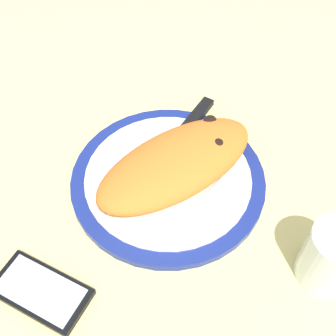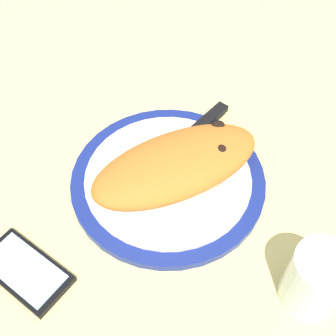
{
  "view_description": "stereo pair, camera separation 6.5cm",
  "coord_description": "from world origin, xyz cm",
  "px_view_note": "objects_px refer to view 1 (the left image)",
  "views": [
    {
      "loc": [
        -31.05,
        -25.87,
        54.43
      ],
      "look_at": [
        0.0,
        0.0,
        3.61
      ],
      "focal_mm": 45.02,
      "sensor_mm": 36.0,
      "label": 1
    },
    {
      "loc": [
        -26.51,
        -30.5,
        54.43
      ],
      "look_at": [
        0.0,
        0.0,
        3.61
      ],
      "focal_mm": 45.02,
      "sensor_mm": 36.0,
      "label": 2
    }
  ],
  "objects_px": {
    "calzone": "(176,163)",
    "water_glass": "(330,259)",
    "knife": "(186,129)",
    "smartphone": "(41,291)",
    "plate": "(168,179)",
    "fork": "(216,187)"
  },
  "relations": [
    {
      "from": "calzone",
      "to": "smartphone",
      "type": "relative_size",
      "value": 2.1
    },
    {
      "from": "smartphone",
      "to": "plate",
      "type": "bearing_deg",
      "value": -2.59
    },
    {
      "from": "knife",
      "to": "water_glass",
      "type": "height_order",
      "value": "water_glass"
    },
    {
      "from": "calzone",
      "to": "smartphone",
      "type": "height_order",
      "value": "calzone"
    },
    {
      "from": "calzone",
      "to": "water_glass",
      "type": "bearing_deg",
      "value": -88.8
    },
    {
      "from": "knife",
      "to": "smartphone",
      "type": "relative_size",
      "value": 1.7
    },
    {
      "from": "water_glass",
      "to": "calzone",
      "type": "bearing_deg",
      "value": 91.2
    },
    {
      "from": "fork",
      "to": "water_glass",
      "type": "relative_size",
      "value": 1.67
    },
    {
      "from": "fork",
      "to": "smartphone",
      "type": "relative_size",
      "value": 1.13
    },
    {
      "from": "calzone",
      "to": "knife",
      "type": "xyz_separation_m",
      "value": [
        0.08,
        0.05,
        -0.02
      ]
    },
    {
      "from": "fork",
      "to": "smartphone",
      "type": "height_order",
      "value": "fork"
    },
    {
      "from": "fork",
      "to": "knife",
      "type": "distance_m",
      "value": 0.13
    },
    {
      "from": "smartphone",
      "to": "water_glass",
      "type": "distance_m",
      "value": 0.38
    },
    {
      "from": "plate",
      "to": "knife",
      "type": "xyz_separation_m",
      "value": [
        0.1,
        0.04,
        0.01
      ]
    },
    {
      "from": "fork",
      "to": "knife",
      "type": "xyz_separation_m",
      "value": [
        0.07,
        0.11,
        0.0
      ]
    },
    {
      "from": "smartphone",
      "to": "water_glass",
      "type": "bearing_deg",
      "value": -45.76
    },
    {
      "from": "knife",
      "to": "smartphone",
      "type": "xyz_separation_m",
      "value": [
        -0.35,
        -0.03,
        -0.02
      ]
    },
    {
      "from": "plate",
      "to": "knife",
      "type": "relative_size",
      "value": 1.28
    },
    {
      "from": "plate",
      "to": "fork",
      "type": "xyz_separation_m",
      "value": [
        0.03,
        -0.07,
        0.01
      ]
    },
    {
      "from": "fork",
      "to": "water_glass",
      "type": "xyz_separation_m",
      "value": [
        -0.01,
        -0.19,
        0.02
      ]
    },
    {
      "from": "plate",
      "to": "fork",
      "type": "bearing_deg",
      "value": -68.09
    },
    {
      "from": "knife",
      "to": "smartphone",
      "type": "height_order",
      "value": "knife"
    }
  ]
}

